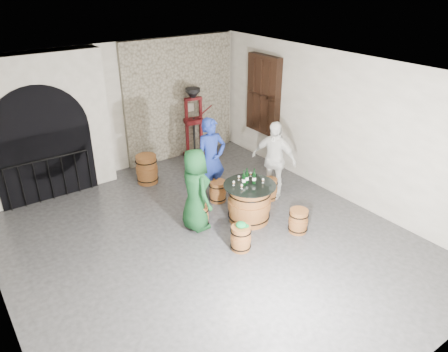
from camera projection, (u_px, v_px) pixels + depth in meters
ground at (206, 241)px, 8.16m from camera, size 8.00×8.00×0.00m
wall_back at (115, 110)px, 10.37m from camera, size 8.00×0.00×8.00m
wall_front at (410, 293)px, 4.53m from camera, size 8.00×0.00×8.00m
wall_right at (338, 127)px, 9.28m from camera, size 0.00×8.00×8.00m
ceiling at (203, 75)px, 6.75m from camera, size 8.00×8.00×0.00m
stone_facing_panel at (180, 99)px, 11.27m from camera, size 3.20×0.12×3.18m
arched_opening at (37, 129)px, 9.19m from camera, size 3.10×0.60×3.19m
shuttered_window at (263, 95)px, 10.88m from camera, size 0.23×1.10×2.00m
barrel_table at (249, 203)px, 8.68m from camera, size 1.07×1.07×0.82m
barrel_stool_left at (199, 216)px, 8.53m from camera, size 0.39×0.39×0.49m
barrel_stool_far at (218, 191)px, 9.48m from camera, size 0.39×0.39×0.49m
barrel_stool_right at (269, 189)px, 9.57m from camera, size 0.39×0.39×0.49m
barrel_stool_near_right at (298, 221)px, 8.36m from camera, size 0.39×0.39×0.49m
barrel_stool_near_left at (241, 238)px, 7.83m from camera, size 0.39×0.39×0.49m
green_cap at (241, 225)px, 7.70m from camera, size 0.24×0.19×0.11m
person_green at (195, 190)px, 8.25m from camera, size 0.57×0.85×1.69m
person_blue at (211, 159)px, 9.32m from camera, size 0.73×0.52×1.89m
person_white at (274, 160)px, 9.43m from camera, size 0.83×1.13×1.78m
wine_bottle_left at (244, 179)px, 8.43m from camera, size 0.08×0.08×0.32m
wine_bottle_center at (254, 177)px, 8.50m from camera, size 0.08×0.08×0.32m
wine_bottle_right at (247, 177)px, 8.51m from camera, size 0.08×0.08×0.32m
tasting_glass_a at (242, 186)px, 8.32m from camera, size 0.05×0.05×0.10m
tasting_glass_b at (254, 178)px, 8.65m from camera, size 0.05×0.05×0.10m
tasting_glass_c at (239, 178)px, 8.66m from camera, size 0.05×0.05×0.10m
tasting_glass_d at (251, 174)px, 8.81m from camera, size 0.05×0.05×0.10m
tasting_glass_e at (263, 181)px, 8.55m from camera, size 0.05×0.05×0.10m
tasting_glass_f at (234, 183)px, 8.44m from camera, size 0.05×0.05×0.10m
side_barrel at (147, 169)px, 10.25m from camera, size 0.53×0.53×0.71m
corking_press at (194, 118)px, 11.34m from camera, size 0.81×0.51×1.93m
control_box at (190, 107)px, 11.45m from camera, size 0.18×0.10×0.22m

